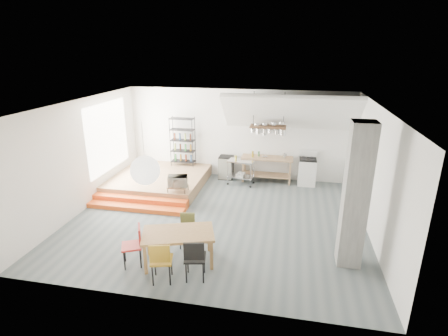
% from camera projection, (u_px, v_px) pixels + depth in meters
% --- Properties ---
extents(floor, '(8.00, 8.00, 0.00)m').
position_uv_depth(floor, '(218.00, 218.00, 9.84)').
color(floor, '#505A5C').
rests_on(floor, ground).
extents(wall_back, '(8.00, 0.04, 3.20)m').
position_uv_depth(wall_back, '(238.00, 134.00, 12.56)').
color(wall_back, silver).
rests_on(wall_back, ground).
extents(wall_left, '(0.04, 7.00, 3.20)m').
position_uv_depth(wall_left, '(82.00, 156.00, 10.06)').
color(wall_left, silver).
rests_on(wall_left, ground).
extents(wall_right, '(0.04, 7.00, 3.20)m').
position_uv_depth(wall_right, '(376.00, 175.00, 8.58)').
color(wall_right, silver).
rests_on(wall_right, ground).
extents(ceiling, '(8.00, 7.00, 0.02)m').
position_uv_depth(ceiling, '(217.00, 104.00, 8.80)').
color(ceiling, white).
rests_on(ceiling, wall_back).
extents(slope_ceiling, '(4.40, 1.44, 1.32)m').
position_uv_depth(slope_ceiling, '(290.00, 113.00, 11.36)').
color(slope_ceiling, white).
rests_on(slope_ceiling, wall_back).
extents(window_pane, '(0.02, 2.50, 2.20)m').
position_uv_depth(window_pane, '(108.00, 137.00, 11.38)').
color(window_pane, white).
rests_on(window_pane, wall_left).
extents(platform, '(3.00, 3.00, 0.40)m').
position_uv_depth(platform, '(160.00, 180.00, 12.09)').
color(platform, '#95734A').
rests_on(platform, ground).
extents(step_lower, '(3.00, 0.35, 0.13)m').
position_uv_depth(step_lower, '(136.00, 208.00, 10.33)').
color(step_lower, '#EE581C').
rests_on(step_lower, ground).
extents(step_upper, '(3.00, 0.35, 0.27)m').
position_uv_depth(step_upper, '(140.00, 201.00, 10.63)').
color(step_upper, '#EE581C').
rests_on(step_upper, ground).
extents(concrete_column, '(0.50, 0.50, 3.20)m').
position_uv_depth(concrete_column, '(356.00, 196.00, 7.32)').
color(concrete_column, slate).
rests_on(concrete_column, ground).
extents(kitchen_counter, '(1.80, 0.60, 0.91)m').
position_uv_depth(kitchen_counter, '(267.00, 165.00, 12.35)').
color(kitchen_counter, '#95734A').
rests_on(kitchen_counter, ground).
extents(stove, '(0.60, 0.60, 1.18)m').
position_uv_depth(stove, '(307.00, 171.00, 12.15)').
color(stove, white).
rests_on(stove, ground).
extents(pot_rack, '(1.20, 0.50, 1.43)m').
position_uv_depth(pot_rack, '(269.00, 129.00, 11.70)').
color(pot_rack, '#452D1B').
rests_on(pot_rack, ceiling).
extents(wire_shelving, '(0.88, 0.38, 1.80)m').
position_uv_depth(wire_shelving, '(183.00, 141.00, 12.75)').
color(wire_shelving, black).
rests_on(wire_shelving, platform).
extents(microwave_shelf, '(0.60, 0.40, 0.16)m').
position_uv_depth(microwave_shelf, '(178.00, 187.00, 10.62)').
color(microwave_shelf, '#95734A').
rests_on(microwave_shelf, platform).
extents(paper_lantern, '(0.60, 0.60, 0.60)m').
position_uv_depth(paper_lantern, '(145.00, 170.00, 7.07)').
color(paper_lantern, white).
rests_on(paper_lantern, ceiling).
extents(dining_table, '(1.74, 1.31, 0.74)m').
position_uv_depth(dining_table, '(178.00, 236.00, 7.64)').
color(dining_table, brown).
rests_on(dining_table, ground).
extents(chair_mustard, '(0.52, 0.52, 0.94)m').
position_uv_depth(chair_mustard, '(161.00, 259.00, 6.97)').
color(chair_mustard, '#A57A1C').
rests_on(chair_mustard, ground).
extents(chair_black, '(0.51, 0.51, 0.95)m').
position_uv_depth(chair_black, '(195.00, 256.00, 7.04)').
color(chair_black, black).
rests_on(chair_black, ground).
extents(chair_olive, '(0.42, 0.42, 0.81)m').
position_uv_depth(chair_olive, '(187.00, 227.00, 8.37)').
color(chair_olive, brown).
rests_on(chair_olive, ground).
extents(chair_red, '(0.56, 0.56, 0.92)m').
position_uv_depth(chair_red, '(135.00, 242.00, 7.58)').
color(chair_red, '#AA1D18').
rests_on(chair_red, ground).
extents(rolling_cart, '(0.95, 0.62, 0.88)m').
position_uv_depth(rolling_cart, '(241.00, 169.00, 12.11)').
color(rolling_cart, silver).
rests_on(rolling_cart, ground).
extents(mini_fridge, '(0.49, 0.49, 0.84)m').
position_uv_depth(mini_fridge, '(226.00, 167.00, 12.74)').
color(mini_fridge, black).
rests_on(mini_fridge, ground).
extents(microwave, '(0.67, 0.54, 0.33)m').
position_uv_depth(microwave, '(178.00, 181.00, 10.56)').
color(microwave, beige).
rests_on(microwave, microwave_shelf).
extents(bowl, '(0.21, 0.21, 0.05)m').
position_uv_depth(bowl, '(265.00, 157.00, 12.22)').
color(bowl, silver).
rests_on(bowl, kitchen_counter).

